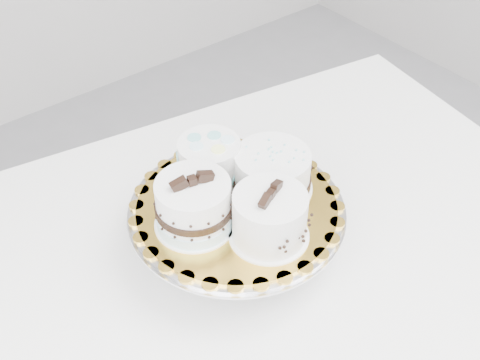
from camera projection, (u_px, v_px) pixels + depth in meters
table at (256, 265)px, 1.09m from camera, size 1.21×0.91×0.75m
cake_stand at (237, 220)px, 0.96m from camera, size 0.34×0.34×0.09m
cake_board at (237, 206)px, 0.94m from camera, size 0.33×0.33×0.00m
cake_swirl at (270, 218)px, 0.86m from camera, size 0.14×0.14×0.10m
cake_banded at (194, 206)px, 0.88m from camera, size 0.13×0.13×0.10m
cake_dots at (210, 161)px, 0.96m from camera, size 0.12×0.12×0.07m
cake_ribbon at (273, 173)px, 0.94m from camera, size 0.14×0.13×0.07m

